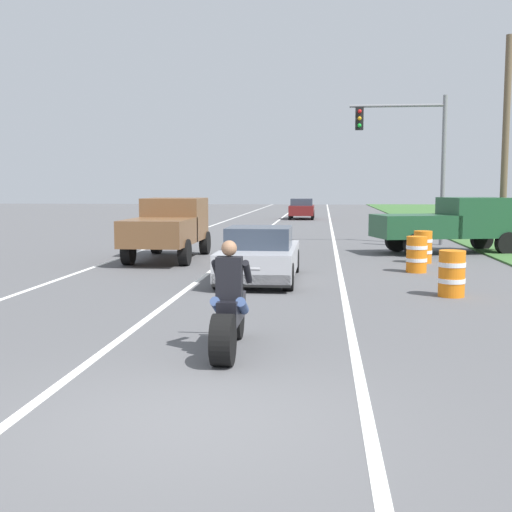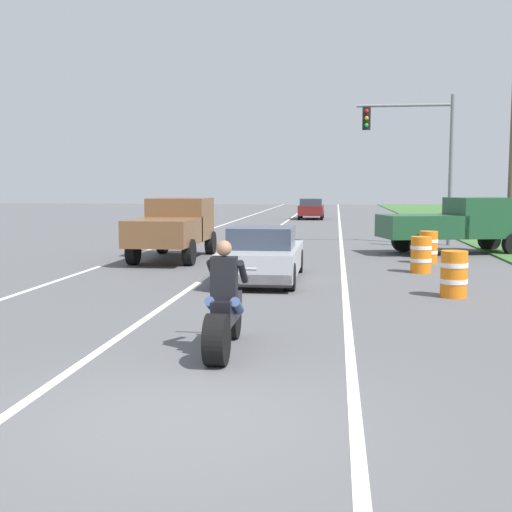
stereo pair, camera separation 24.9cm
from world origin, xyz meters
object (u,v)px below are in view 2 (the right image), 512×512
(pickup_truck_left_lane_brown, at_px, (174,225))
(construction_barrel_mid, at_px, (421,255))
(sports_car_silver, at_px, (263,256))
(pickup_truck_right_shoulder_dark_green, at_px, (456,222))
(construction_barrel_far, at_px, (428,247))
(motorcycle_with_rider, at_px, (224,313))
(traffic_light_mast_near, at_px, (422,147))
(construction_barrel_nearest, at_px, (454,274))
(distant_car_far_ahead, at_px, (311,208))

(pickup_truck_left_lane_brown, relative_size, construction_barrel_mid, 4.80)
(sports_car_silver, relative_size, construction_barrel_mid, 4.30)
(pickup_truck_left_lane_brown, bearing_deg, sports_car_silver, -52.46)
(pickup_truck_left_lane_brown, height_order, pickup_truck_right_shoulder_dark_green, same)
(construction_barrel_far, bearing_deg, motorcycle_with_rider, -110.87)
(motorcycle_with_rider, xyz_separation_m, construction_barrel_far, (4.39, 11.51, -0.09))
(pickup_truck_left_lane_brown, bearing_deg, motorcycle_with_rider, -72.44)
(traffic_light_mast_near, height_order, construction_barrel_nearest, traffic_light_mast_near)
(construction_barrel_nearest, relative_size, construction_barrel_far, 1.00)
(pickup_truck_left_lane_brown, height_order, construction_barrel_nearest, pickup_truck_left_lane_brown)
(sports_car_silver, distance_m, distant_car_far_ahead, 31.33)
(motorcycle_with_rider, relative_size, sports_car_silver, 0.51)
(pickup_truck_left_lane_brown, bearing_deg, distant_car_far_ahead, 82.74)
(motorcycle_with_rider, distance_m, construction_barrel_mid, 10.03)
(motorcycle_with_rider, height_order, construction_barrel_mid, motorcycle_with_rider)
(pickup_truck_left_lane_brown, height_order, construction_barrel_far, pickup_truck_left_lane_brown)
(distant_car_far_ahead, bearing_deg, pickup_truck_right_shoulder_dark_green, -75.85)
(pickup_truck_right_shoulder_dark_green, distance_m, construction_barrel_far, 3.47)
(construction_barrel_nearest, bearing_deg, motorcycle_with_rider, -127.65)
(sports_car_silver, xyz_separation_m, construction_barrel_nearest, (4.35, -1.95, -0.13))
(pickup_truck_right_shoulder_dark_green, xyz_separation_m, construction_barrel_far, (-1.37, -3.12, -0.60))
(traffic_light_mast_near, bearing_deg, construction_barrel_mid, -96.94)
(sports_car_silver, xyz_separation_m, pickup_truck_left_lane_brown, (-3.42, 4.45, 0.48))
(motorcycle_with_rider, bearing_deg, distant_car_far_ahead, 90.41)
(construction_barrel_mid, bearing_deg, motorcycle_with_rider, -112.79)
(traffic_light_mast_near, bearing_deg, distant_car_far_ahead, 104.25)
(construction_barrel_far, bearing_deg, pickup_truck_right_shoulder_dark_green, 66.26)
(motorcycle_with_rider, xyz_separation_m, construction_barrel_nearest, (4.07, 5.28, -0.09))
(distant_car_far_ahead, bearing_deg, construction_barrel_nearest, -82.56)
(construction_barrel_nearest, bearing_deg, distant_car_far_ahead, 97.44)
(pickup_truck_left_lane_brown, distance_m, pickup_truck_right_shoulder_dark_green, 9.91)
(construction_barrel_far, height_order, distant_car_far_ahead, distant_car_far_ahead)
(sports_car_silver, bearing_deg, construction_barrel_mid, 25.83)
(traffic_light_mast_near, distance_m, distant_car_far_ahead, 21.45)
(sports_car_silver, bearing_deg, pickup_truck_right_shoulder_dark_green, 50.80)
(construction_barrel_mid, bearing_deg, distant_car_far_ahead, 98.07)
(motorcycle_with_rider, bearing_deg, construction_barrel_far, 69.13)
(pickup_truck_right_shoulder_dark_green, relative_size, construction_barrel_far, 5.14)
(construction_barrel_mid, relative_size, construction_barrel_far, 1.00)
(pickup_truck_left_lane_brown, distance_m, traffic_light_mast_near, 11.08)
(construction_barrel_far, distance_m, distant_car_far_ahead, 27.45)
(sports_car_silver, relative_size, pickup_truck_right_shoulder_dark_green, 0.84)
(pickup_truck_left_lane_brown, distance_m, distant_car_far_ahead, 27.10)
(traffic_light_mast_near, relative_size, construction_barrel_far, 6.00)
(pickup_truck_right_shoulder_dark_green, distance_m, construction_barrel_mid, 5.74)
(pickup_truck_left_lane_brown, relative_size, traffic_light_mast_near, 0.80)
(construction_barrel_nearest, distance_m, distant_car_far_ahead, 33.57)
(motorcycle_with_rider, xyz_separation_m, traffic_light_mast_near, (4.95, 18.00, 3.35))
(sports_car_silver, height_order, distant_car_far_ahead, distant_car_far_ahead)
(traffic_light_mast_near, relative_size, construction_barrel_nearest, 6.00)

